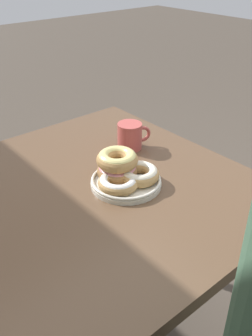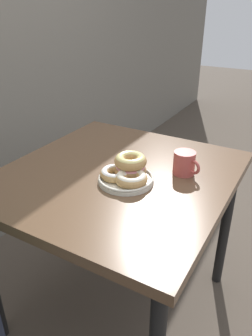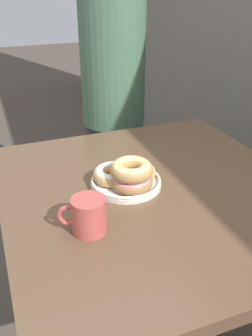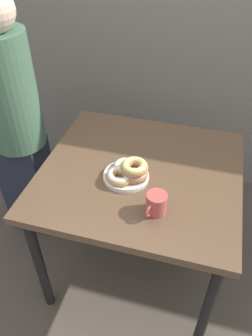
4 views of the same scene
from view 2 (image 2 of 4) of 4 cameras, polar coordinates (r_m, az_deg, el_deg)
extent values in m
plane|color=#4C4238|center=(1.79, 3.13, -24.26)|extent=(14.00, 14.00, 0.00)
cube|color=brown|center=(1.35, -1.49, -1.43)|extent=(0.95, 0.90, 0.04)
cylinder|color=black|center=(1.78, 16.89, -9.76)|extent=(0.05, 0.05, 0.73)
cylinder|color=black|center=(2.03, -4.62, -3.52)|extent=(0.05, 0.05, 0.73)
cylinder|color=silver|center=(1.27, 0.00, -2.14)|extent=(0.22, 0.22, 0.01)
torus|color=silver|center=(1.26, 0.00, -1.66)|extent=(0.21, 0.21, 0.01)
torus|color=#9E7042|center=(1.28, 0.78, -0.39)|extent=(0.14, 0.14, 0.04)
torus|color=pink|center=(1.28, 0.78, -0.14)|extent=(0.13, 0.13, 0.03)
torus|color=tan|center=(1.26, -1.86, -0.98)|extent=(0.17, 0.17, 0.03)
torus|color=white|center=(1.26, -1.86, -0.75)|extent=(0.16, 0.16, 0.03)
torus|color=tan|center=(1.22, 0.93, -1.85)|extent=(0.15, 0.15, 0.04)
torus|color=silver|center=(1.22, 0.93, -1.56)|extent=(0.14, 0.14, 0.03)
torus|color=#B2844C|center=(1.27, 0.79, 1.22)|extent=(0.16, 0.16, 0.04)
torus|color=#E0D17F|center=(1.26, 0.79, 1.53)|extent=(0.15, 0.15, 0.03)
cylinder|color=#B74C47|center=(1.33, 10.09, 0.90)|extent=(0.09, 0.09, 0.09)
cylinder|color=#382114|center=(1.31, 10.23, 2.52)|extent=(0.07, 0.07, 0.00)
torus|color=#B74C47|center=(1.30, 11.71, 0.14)|extent=(0.03, 0.06, 0.06)
camera|label=1|loc=(1.19, -52.43, 17.65)|focal=40.00mm
camera|label=3|loc=(1.89, 26.28, 23.51)|focal=40.00mm
camera|label=4|loc=(1.44, 63.66, 31.05)|focal=35.00mm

